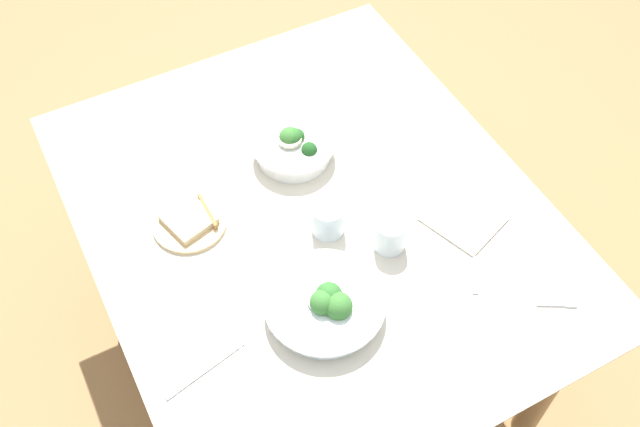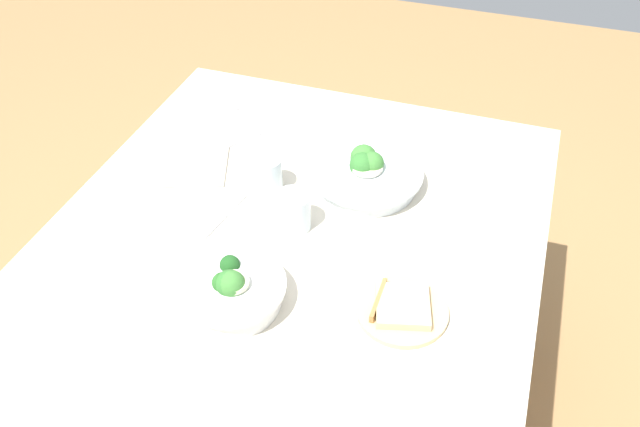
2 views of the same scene
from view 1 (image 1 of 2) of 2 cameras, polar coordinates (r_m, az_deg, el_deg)
ground_plane at (r=2.44m, az=-0.37°, el=-10.11°), size 6.00×6.00×0.00m
dining_table at (r=1.91m, az=-0.46°, el=-1.76°), size 1.32×1.10×0.71m
broccoli_bowl_far at (r=1.65m, az=0.45°, el=-7.12°), size 0.28×0.28×0.09m
broccoli_bowl_near at (r=1.92m, az=-2.09°, el=5.26°), size 0.22×0.22×0.09m
bread_side_plate at (r=1.83m, az=-10.16°, el=-0.61°), size 0.18×0.18×0.03m
water_glass_center at (r=1.76m, az=0.64°, el=-0.41°), size 0.08×0.08×0.09m
water_glass_side at (r=1.74m, az=5.52°, el=-1.61°), size 0.08×0.08×0.09m
fork_by_far_bowl at (r=1.76m, az=12.04°, el=-4.89°), size 0.09×0.07×0.00m
fork_by_near_bowl at (r=1.77m, az=18.20°, el=-6.82°), size 0.05×0.09×0.00m
table_knife_left at (r=1.62m, az=-8.97°, el=-12.04°), size 0.05×0.20×0.00m
table_knife_right at (r=1.86m, az=4.81°, el=0.99°), size 0.18×0.04×0.00m
napkin_folded_upper at (r=1.85m, az=11.16°, el=-0.41°), size 0.21×0.21×0.01m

